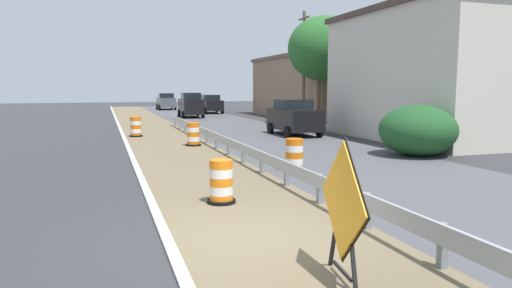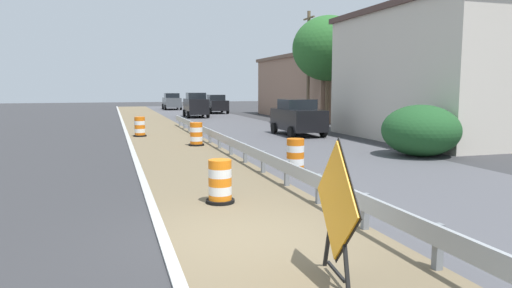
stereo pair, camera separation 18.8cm
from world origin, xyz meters
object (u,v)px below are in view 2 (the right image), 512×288
Objects in this scene: utility_pole_near at (451,52)px; traffic_barrel_mid at (196,135)px; car_mid_far_lane at (298,117)px; traffic_barrel_nearest at (220,183)px; traffic_barrel_close at (295,157)px; car_lead_near_lane at (196,105)px; utility_pole_mid at (308,66)px; car_trailing_near_lane at (216,104)px; warning_sign_diamond at (337,206)px; car_lead_far_lane at (172,101)px; traffic_barrel_far at (140,128)px.

traffic_barrel_mid is at bearing 149.23° from utility_pole_near.
traffic_barrel_mid is at bearing -64.81° from car_mid_far_lane.
traffic_barrel_close reaches higher than traffic_barrel_nearest.
car_lead_near_lane is 12.35m from utility_pole_mid.
car_trailing_near_lane is at bearing 178.59° from car_mid_far_lane.
traffic_barrel_mid is (0.81, 15.68, -0.58)m from warning_sign_diamond.
traffic_barrel_mid is 0.22× the size of car_lead_far_lane.
traffic_barrel_nearest is 0.23× the size of car_trailing_near_lane.
car_trailing_near_lane is 23.59m from car_mid_far_lane.
warning_sign_diamond is 0.26× the size of utility_pole_near.
traffic_barrel_mid is 0.24× the size of car_trailing_near_lane.
traffic_barrel_close is 7.79m from traffic_barrel_mid.
traffic_barrel_close is at bearing -165.27° from utility_pole_near.
warning_sign_diamond is 15.71m from traffic_barrel_mid.
traffic_barrel_close is at bearing 178.75° from car_lead_far_lane.
traffic_barrel_mid is at bearing -134.07° from utility_pole_mid.
warning_sign_diamond is 0.48× the size of car_lead_near_lane.
car_trailing_near_lane is 10.10m from car_lead_far_lane.
traffic_barrel_mid is 5.44m from traffic_barrel_far.
car_trailing_near_lane is at bearing 77.67° from traffic_barrel_nearest.
utility_pole_near is at bearing 19.41° from car_mid_far_lane.
car_mid_far_lane is at bearing 25.39° from traffic_barrel_mid.
car_trailing_near_lane is (8.19, 37.48, 0.51)m from traffic_barrel_nearest.
utility_pole_mid is (3.92, 7.58, 3.24)m from car_mid_far_lane.
car_lead_near_lane reaches higher than warning_sign_diamond.
traffic_barrel_nearest is 0.97× the size of traffic_barrel_close.
traffic_barrel_close is 0.13× the size of utility_pole_near.
utility_pole_near is at bearing 14.73° from traffic_barrel_close.
traffic_barrel_far is at bearing 170.45° from car_lead_far_lane.
warning_sign_diamond is at bearing -21.09° from car_mid_far_lane.
car_lead_near_lane is at bearing -178.49° from car_lead_far_lane.
traffic_barrel_far is at bearing -155.73° from utility_pole_mid.
traffic_barrel_far reaches higher than traffic_barrel_close.
utility_pole_near is (5.80, -26.08, 3.01)m from car_lead_near_lane.
traffic_barrel_far is (-2.26, 4.94, 0.00)m from traffic_barrel_mid.
traffic_barrel_close is 20.33m from utility_pole_mid.
traffic_barrel_close is 11.46m from car_mid_far_lane.
traffic_barrel_nearest is 15.86m from traffic_barrel_far.
traffic_barrel_close is at bearing -6.59° from car_trailing_near_lane.
utility_pole_mid is (0.86, 16.17, 0.14)m from utility_pole_near.
car_lead_far_lane is (-0.22, 15.58, -0.11)m from car_lead_near_lane.
utility_pole_mid is at bearing 152.45° from car_mid_far_lane.
utility_pole_mid is (11.05, 26.26, 3.19)m from warning_sign_diamond.
traffic_barrel_close is 34.50m from car_trailing_near_lane.
car_lead_far_lane is 42.21m from utility_pole_near.
car_trailing_near_lane is (7.63, 42.27, -0.10)m from warning_sign_diamond.
utility_pole_near reaches higher than warning_sign_diamond.
car_lead_far_lane is 33.21m from car_mid_far_lane.
car_lead_near_lane is (3.58, 20.49, 0.62)m from traffic_barrel_mid.
car_mid_far_lane is (7.69, 13.89, 0.55)m from traffic_barrel_nearest.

